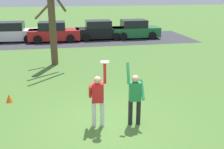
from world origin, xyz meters
TOP-DOWN VIEW (x-y plane):
  - ground_plane at (0.00, 0.00)m, footprint 120.00×120.00m
  - person_catcher at (-0.32, -0.03)m, footprint 0.56×0.49m
  - person_defender at (0.83, -0.13)m, footprint 0.57×0.49m
  - frisbee_disc at (-0.10, -0.05)m, footprint 0.26×0.26m
  - parked_car_white at (-5.25, 15.29)m, footprint 4.12×2.07m
  - parked_car_red at (-1.92, 14.74)m, footprint 4.12×2.07m
  - parked_car_black at (1.91, 15.00)m, footprint 4.12×2.07m
  - parked_car_green at (5.01, 14.90)m, footprint 4.12×2.07m
  - parking_strip at (-1.65, 15.12)m, footprint 22.96×6.40m
  - bare_tree_tall at (-1.74, 7.53)m, footprint 2.27×2.28m
  - field_cone_orange at (-3.41, 2.44)m, footprint 0.26×0.26m

SIDE VIEW (x-z plane):
  - ground_plane at x=0.00m, z-range 0.00..0.00m
  - parking_strip at x=-1.65m, z-range 0.00..0.01m
  - field_cone_orange at x=-3.41m, z-range 0.00..0.32m
  - parked_car_white at x=-5.25m, z-range -0.07..1.52m
  - parked_car_red at x=-1.92m, z-range -0.07..1.52m
  - parked_car_black at x=1.91m, z-range -0.07..1.52m
  - parked_car_green at x=5.01m, z-range -0.07..1.52m
  - person_defender at x=0.83m, z-range -0.04..2.00m
  - person_catcher at x=-0.32m, z-range -0.06..2.02m
  - frisbee_disc at x=-0.10m, z-range 2.08..2.10m
  - bare_tree_tall at x=-1.74m, z-range -0.04..5.47m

